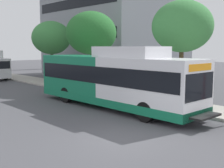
# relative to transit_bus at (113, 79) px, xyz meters

# --- Properties ---
(ground_plane) EXTENTS (120.00, 120.00, 0.00)m
(ground_plane) POSITION_rel_transit_bus_xyz_m (-3.85, 3.34, -1.70)
(ground_plane) COLOR #4C4C51
(sidewalk_curb) EXTENTS (3.00, 56.00, 0.14)m
(sidewalk_curb) POSITION_rel_transit_bus_xyz_m (3.15, 1.34, -1.63)
(sidewalk_curb) COLOR #A8A399
(sidewalk_curb) RESTS_ON ground
(transit_bus) EXTENTS (2.58, 12.25, 3.65)m
(transit_bus) POSITION_rel_transit_bus_xyz_m (0.00, 0.00, 0.00)
(transit_bus) COLOR white
(transit_bus) RESTS_ON ground
(street_tree_near_stop) EXTENTS (3.83, 3.83, 6.40)m
(street_tree_near_stop) POSITION_rel_transit_bus_xyz_m (4.18, -1.92, 3.19)
(street_tree_near_stop) COLOR #4C3823
(street_tree_near_stop) RESTS_ON sidewalk_curb
(street_tree_mid_block) EXTENTS (4.26, 4.26, 6.47)m
(street_tree_mid_block) POSITION_rel_transit_bus_xyz_m (3.83, 6.79, 3.08)
(street_tree_mid_block) COLOR #4C3823
(street_tree_mid_block) RESTS_ON sidewalk_curb
(street_tree_far_block) EXTENTS (4.00, 4.00, 6.14)m
(street_tree_far_block) POSITION_rel_transit_bus_xyz_m (4.23, 13.84, 2.86)
(street_tree_far_block) COLOR #4C3823
(street_tree_far_block) RESTS_ON sidewalk_curb
(lattice_comm_tower) EXTENTS (1.10, 1.10, 33.59)m
(lattice_comm_tower) POSITION_rel_transit_bus_xyz_m (15.67, 29.79, 9.60)
(lattice_comm_tower) COLOR #B7B7BC
(lattice_comm_tower) RESTS_ON ground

